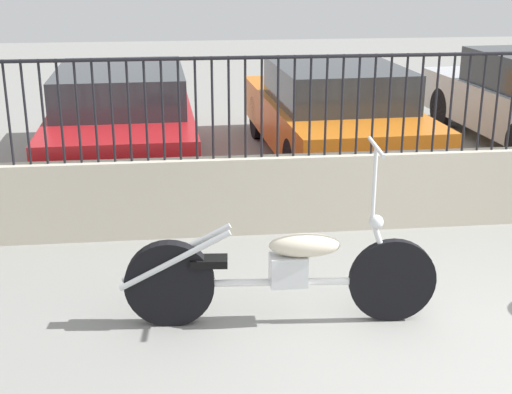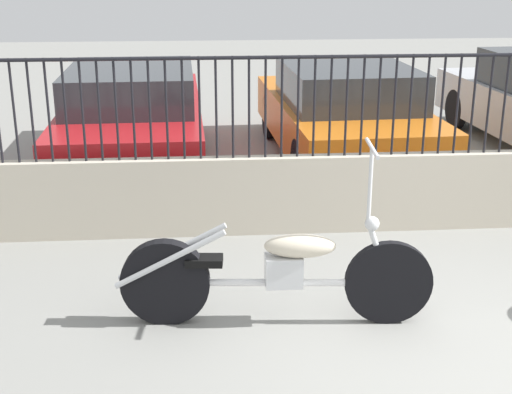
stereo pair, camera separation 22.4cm
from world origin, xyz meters
TOP-DOWN VIEW (x-y plane):
  - ground_plane at (0.00, 0.00)m, footprint 40.00×40.00m
  - low_wall at (0.00, 2.71)m, footprint 9.85×0.18m
  - fence_railing at (-0.00, 2.71)m, footprint 9.85×0.04m
  - motorcycle_white at (-1.55, 0.83)m, footprint 2.41×0.52m
  - car_red at (-2.85, 5.12)m, footprint 1.83×4.43m
  - car_orange at (-0.05, 5.31)m, footprint 1.98×4.35m

SIDE VIEW (x-z plane):
  - ground_plane at x=0.00m, z-range 0.00..0.00m
  - low_wall at x=0.00m, z-range 0.00..0.79m
  - motorcycle_white at x=-1.55m, z-range -0.29..1.12m
  - car_orange at x=-0.05m, z-range 0.01..1.33m
  - car_red at x=-2.85m, z-range 0.01..1.37m
  - fence_railing at x=0.00m, z-range 0.92..1.92m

